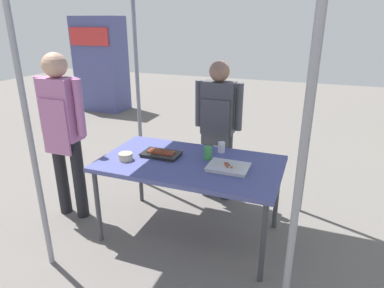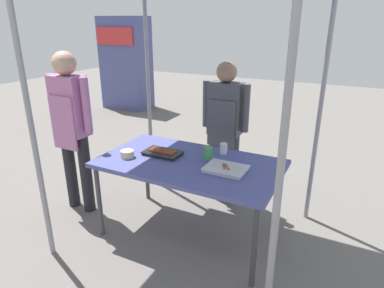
% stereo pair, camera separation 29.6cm
% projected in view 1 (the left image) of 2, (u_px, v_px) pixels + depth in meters
% --- Properties ---
extents(ground_plane, '(18.00, 18.00, 0.00)m').
position_uv_depth(ground_plane, '(190.00, 233.00, 3.24)').
color(ground_plane, '#66605B').
extents(stall_table, '(1.60, 0.90, 0.75)m').
position_uv_depth(stall_table, '(190.00, 167.00, 2.99)').
color(stall_table, '#4C518C').
rests_on(stall_table, ground).
extents(tray_grilled_sausages, '(0.35, 0.21, 0.05)m').
position_uv_depth(tray_grilled_sausages, '(161.00, 154.00, 3.10)').
color(tray_grilled_sausages, black).
rests_on(tray_grilled_sausages, stall_table).
extents(tray_meat_skewers, '(0.34, 0.26, 0.04)m').
position_uv_depth(tray_meat_skewers, '(228.00, 167.00, 2.82)').
color(tray_meat_skewers, silver).
rests_on(tray_meat_skewers, stall_table).
extents(condiment_bowl, '(0.12, 0.12, 0.07)m').
position_uv_depth(condiment_bowl, '(126.00, 157.00, 3.00)').
color(condiment_bowl, '#BFB28C').
rests_on(condiment_bowl, stall_table).
extents(drink_cup_near_edge, '(0.07, 0.07, 0.10)m').
position_uv_depth(drink_cup_near_edge, '(221.00, 147.00, 3.17)').
color(drink_cup_near_edge, white).
rests_on(drink_cup_near_edge, stall_table).
extents(drink_cup_by_wok, '(0.08, 0.08, 0.12)m').
position_uv_depth(drink_cup_by_wok, '(208.00, 153.00, 3.01)').
color(drink_cup_by_wok, '#3F994C').
rests_on(drink_cup_by_wok, stall_table).
extents(vendor_woman, '(0.52, 0.23, 1.54)m').
position_uv_depth(vendor_woman, '(218.00, 121.00, 3.60)').
color(vendor_woman, '#333842').
rests_on(vendor_woman, ground).
extents(customer_nearby, '(0.52, 0.23, 1.66)m').
position_uv_depth(customer_nearby, '(63.00, 124.00, 3.22)').
color(customer_nearby, black).
rests_on(customer_nearby, ground).
extents(neighbor_stall_left, '(1.04, 0.67, 2.01)m').
position_uv_depth(neighbor_stall_left, '(101.00, 64.00, 7.40)').
color(neighbor_stall_left, '#4C518C').
rests_on(neighbor_stall_left, ground).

